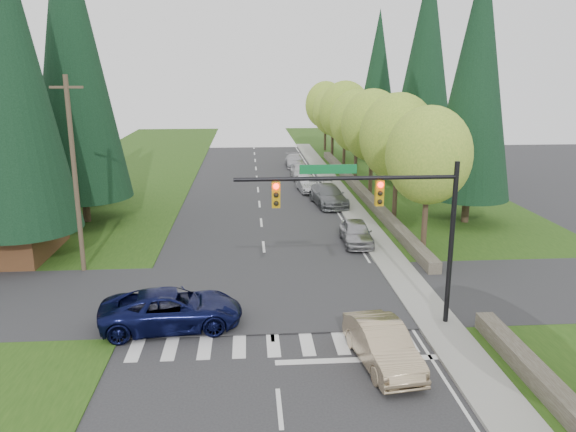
{
  "coord_description": "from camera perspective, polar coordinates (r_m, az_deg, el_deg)",
  "views": [
    {
      "loc": [
        -0.84,
        -16.35,
        10.21
      ],
      "look_at": [
        1.2,
        11.96,
        2.8
      ],
      "focal_mm": 35.0,
      "sensor_mm": 36.0,
      "label": 1
    }
  ],
  "objects": [
    {
      "name": "parked_car_c",
      "position": [
        48.47,
        1.93,
        3.25
      ],
      "size": [
        1.75,
        4.07,
        1.3
      ],
      "primitive_type": "imported",
      "rotation": [
        0.0,
        0.0,
        0.1
      ],
      "color": "#A5A6AA",
      "rests_on": "ground"
    },
    {
      "name": "ground",
      "position": [
        19.29,
        -1.04,
        -17.32
      ],
      "size": [
        120.0,
        120.0,
        0.0
      ],
      "primitive_type": "plane",
      "color": "#28282B",
      "rests_on": "ground"
    },
    {
      "name": "decid_tree_1",
      "position": [
        38.95,
        11.1,
        7.86
      ],
      "size": [
        5.2,
        5.2,
        8.8
      ],
      "color": "#38281C",
      "rests_on": "ground"
    },
    {
      "name": "stone_wall_north",
      "position": [
        48.32,
        7.24,
        2.74
      ],
      "size": [
        0.7,
        40.0,
        0.7
      ],
      "primitive_type": "cube",
      "color": "#4C4438",
      "rests_on": "ground"
    },
    {
      "name": "traffic_signal",
      "position": [
        22.11,
        9.63,
        0.76
      ],
      "size": [
        8.7,
        0.37,
        6.8
      ],
      "color": "black",
      "rests_on": "ground"
    },
    {
      "name": "decid_tree_0",
      "position": [
        32.3,
        14.11,
        5.98
      ],
      "size": [
        4.8,
        4.8,
        8.37
      ],
      "color": "#38281C",
      "rests_on": "ground"
    },
    {
      "name": "suv_navy",
      "position": [
        23.55,
        -11.72,
        -9.26
      ],
      "size": [
        5.95,
        3.24,
        1.58
      ],
      "primitive_type": "imported",
      "rotation": [
        0.0,
        0.0,
        1.68
      ],
      "color": "#0B0F37",
      "rests_on": "ground"
    },
    {
      "name": "conifer_e_a",
      "position": [
        39.26,
        18.6,
        13.29
      ],
      "size": [
        5.44,
        5.44,
        17.8
      ],
      "color": "#38281C",
      "rests_on": "ground"
    },
    {
      "name": "sidewalk_east",
      "position": [
        40.41,
        7.05,
        -0.02
      ],
      "size": [
        1.8,
        80.0,
        0.13
      ],
      "primitive_type": "cube",
      "color": "gray",
      "rests_on": "ground"
    },
    {
      "name": "conifer_e_b",
      "position": [
        52.78,
        13.81,
        14.86
      ],
      "size": [
        6.12,
        6.12,
        19.8
      ],
      "color": "#38281C",
      "rests_on": "ground"
    },
    {
      "name": "decid_tree_5",
      "position": [
        66.26,
        4.59,
        10.54
      ],
      "size": [
        4.8,
        4.8,
        8.3
      ],
      "color": "#38281C",
      "rests_on": "ground"
    },
    {
      "name": "parked_car_b",
      "position": [
        43.59,
        4.13,
        2.11
      ],
      "size": [
        2.81,
        5.64,
        1.57
      ],
      "primitive_type": "imported",
      "rotation": [
        0.0,
        0.0,
        0.12
      ],
      "color": "slate",
      "rests_on": "ground"
    },
    {
      "name": "grass_west",
      "position": [
        39.65,
        -21.83,
        -1.32
      ],
      "size": [
        14.0,
        110.0,
        0.06
      ],
      "primitive_type": "cube",
      "color": "#224612",
      "rests_on": "ground"
    },
    {
      "name": "decid_tree_3",
      "position": [
        52.52,
        7.01,
        9.56
      ],
      "size": [
        5.0,
        5.0,
        8.55
      ],
      "color": "#38281C",
      "rests_on": "ground"
    },
    {
      "name": "conifer_e_c",
      "position": [
        66.04,
        9.12,
        13.65
      ],
      "size": [
        5.1,
        5.1,
        16.8
      ],
      "color": "#38281C",
      "rests_on": "ground"
    },
    {
      "name": "utility_pole",
      "position": [
        30.07,
        -20.85,
        3.97
      ],
      "size": [
        1.6,
        0.24,
        10.0
      ],
      "color": "#473828",
      "rests_on": "ground"
    },
    {
      "name": "parked_car_d",
      "position": [
        54.18,
        1.28,
        4.53
      ],
      "size": [
        1.78,
        4.23,
        1.43
      ],
      "primitive_type": "imported",
      "rotation": [
        0.0,
        0.0,
        0.02
      ],
      "color": "silver",
      "rests_on": "ground"
    },
    {
      "name": "parked_car_e",
      "position": [
        60.94,
        0.67,
        5.62
      ],
      "size": [
        1.87,
        4.58,
        1.33
      ],
      "primitive_type": "imported",
      "rotation": [
        0.0,
        0.0,
        -0.0
      ],
      "color": "#B5B5BA",
      "rests_on": "ground"
    },
    {
      "name": "decid_tree_2",
      "position": [
        45.65,
        8.58,
        9.09
      ],
      "size": [
        5.0,
        5.0,
        8.82
      ],
      "color": "#38281C",
      "rests_on": "ground"
    },
    {
      "name": "conifer_w_e",
      "position": [
        46.26,
        -21.29,
        13.77
      ],
      "size": [
        5.78,
        5.78,
        18.8
      ],
      "color": "#38281C",
      "rests_on": "ground"
    },
    {
      "name": "decid_tree_4",
      "position": [
        59.37,
        5.82,
        10.55
      ],
      "size": [
        5.4,
        5.4,
        9.18
      ],
      "color": "#38281C",
      "rests_on": "ground"
    },
    {
      "name": "grass_east",
      "position": [
        40.2,
        16.16,
        -0.63
      ],
      "size": [
        14.0,
        110.0,
        0.06
      ],
      "primitive_type": "cube",
      "color": "#224612",
      "rests_on": "ground"
    },
    {
      "name": "parked_car_a",
      "position": [
        34.04,
        6.95,
        -1.66
      ],
      "size": [
        1.83,
        4.28,
        1.44
      ],
      "primitive_type": "imported",
      "rotation": [
        0.0,
        0.0,
        -0.03
      ],
      "color": "#9F9FA3",
      "rests_on": "ground"
    },
    {
      "name": "decid_tree_6",
      "position": [
        73.17,
        3.84,
        11.19
      ],
      "size": [
        5.2,
        5.2,
        8.86
      ],
      "color": "#38281C",
      "rests_on": "ground"
    },
    {
      "name": "conifer_w_a",
      "position": [
        32.7,
        -26.83,
        14.15
      ],
      "size": [
        6.12,
        6.12,
        19.8
      ],
      "color": "#38281C",
      "rests_on": "ground"
    },
    {
      "name": "sedan_champagne",
      "position": [
        20.7,
        9.58,
        -12.77
      ],
      "size": [
        2.21,
        4.75,
        1.51
      ],
      "primitive_type": "imported",
      "rotation": [
        0.0,
        0.0,
        0.14
      ],
      "color": "tan",
      "rests_on": "ground"
    },
    {
      "name": "curb_east",
      "position": [
        40.26,
        5.87,
        -0.04
      ],
      "size": [
        0.2,
        80.0,
        0.13
      ],
      "primitive_type": "cube",
      "color": "gray",
      "rests_on": "ground"
    },
    {
      "name": "cross_street",
      "position": [
        26.41,
        -2.0,
        -8.11
      ],
      "size": [
        120.0,
        8.0,
        0.1
      ],
      "primitive_type": "cube",
      "color": "#28282B",
      "rests_on": "ground"
    },
    {
      "name": "conifer_w_c",
      "position": [
        39.95,
        -21.12,
        15.25
      ],
      "size": [
        6.46,
        6.46,
        20.8
      ],
      "color": "#38281C",
      "rests_on": "ground"
    }
  ]
}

